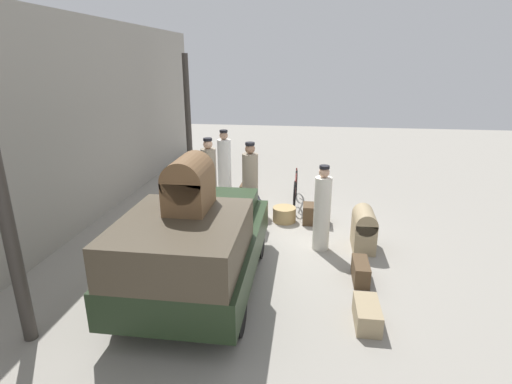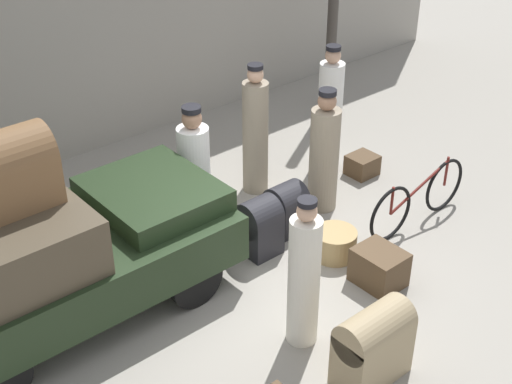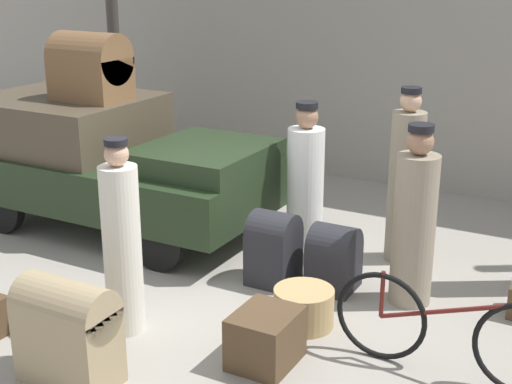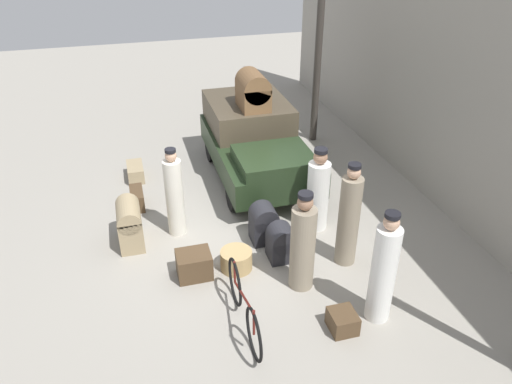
% 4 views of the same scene
% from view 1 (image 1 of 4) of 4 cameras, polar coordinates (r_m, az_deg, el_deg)
% --- Properties ---
extents(ground_plane, '(30.00, 30.00, 0.00)m').
position_cam_1_polar(ground_plane, '(8.47, 1.17, -6.59)').
color(ground_plane, gray).
extents(station_building_facade, '(16.00, 0.15, 4.50)m').
position_cam_1_polar(station_building_facade, '(9.17, -25.22, 8.35)').
color(station_building_facade, gray).
rests_on(station_building_facade, ground).
extents(canopy_pillar_left, '(0.17, 0.17, 3.75)m').
position_cam_1_polar(canopy_pillar_left, '(5.70, -32.33, -1.98)').
color(canopy_pillar_left, '#38332D').
rests_on(canopy_pillar_left, ground).
extents(canopy_pillar_right, '(0.17, 0.17, 3.75)m').
position_cam_1_polar(canopy_pillar_right, '(12.33, -9.67, 10.22)').
color(canopy_pillar_right, '#38332D').
rests_on(canopy_pillar_right, ground).
extents(truck, '(3.63, 1.86, 1.51)m').
position_cam_1_polar(truck, '(6.36, -8.58, -7.45)').
color(truck, black).
rests_on(truck, ground).
extents(bicycle, '(1.83, 0.04, 0.79)m').
position_cam_1_polar(bicycle, '(10.42, 5.66, 0.47)').
color(bicycle, black).
rests_on(bicycle, ground).
extents(wicker_basket, '(0.53, 0.53, 0.34)m').
position_cam_1_polar(wicker_basket, '(9.27, 4.06, -3.20)').
color(wicker_basket, tan).
rests_on(wicker_basket, ground).
extents(porter_standing_middle, '(0.41, 0.41, 1.62)m').
position_cam_1_polar(porter_standing_middle, '(8.60, -7.81, -1.09)').
color(porter_standing_middle, white).
rests_on(porter_standing_middle, ground).
extents(conductor_in_dark_uniform, '(0.35, 0.35, 1.85)m').
position_cam_1_polar(conductor_in_dark_uniform, '(9.59, -6.71, 1.81)').
color(conductor_in_dark_uniform, gray).
rests_on(conductor_in_dark_uniform, ground).
extents(porter_with_bicycle, '(0.39, 0.39, 1.70)m').
position_cam_1_polar(porter_with_bicycle, '(9.80, -0.84, 1.79)').
color(porter_with_bicycle, gray).
rests_on(porter_with_bicycle, ground).
extents(porter_carrying_trunk, '(0.36, 0.36, 1.82)m').
position_cam_1_polar(porter_carrying_trunk, '(10.84, -4.53, 3.72)').
color(porter_carrying_trunk, white).
rests_on(porter_carrying_trunk, ground).
extents(porter_lifting_near_truck, '(0.32, 0.32, 1.70)m').
position_cam_1_polar(porter_lifting_near_truck, '(7.82, 9.42, -2.76)').
color(porter_lifting_near_truck, silver).
rests_on(porter_lifting_near_truck, ground).
extents(trunk_umber_medium, '(0.68, 0.34, 0.32)m').
position_cam_1_polar(trunk_umber_medium, '(6.11, 15.57, -16.46)').
color(trunk_umber_medium, '#9E8966').
rests_on(trunk_umber_medium, ground).
extents(trunk_large_brown, '(0.41, 0.37, 0.30)m').
position_cam_1_polar(trunk_large_brown, '(11.03, -1.26, 0.30)').
color(trunk_large_brown, '#4C3823').
rests_on(trunk_large_brown, ground).
extents(suitcase_black_upright, '(0.64, 0.25, 0.35)m').
position_cam_1_polar(suitcase_black_upright, '(7.11, 14.71, -10.89)').
color(suitcase_black_upright, '#4C3823').
rests_on(suitcase_black_upright, ground).
extents(trunk_wicker_pale, '(0.46, 0.56, 0.44)m').
position_cam_1_polar(trunk_wicker_pale, '(9.24, 8.43, -3.12)').
color(trunk_wicker_pale, '#4C3823').
rests_on(trunk_wicker_pale, ground).
extents(suitcase_tan_flat, '(0.43, 0.46, 0.65)m').
position_cam_1_polar(suitcase_tan_flat, '(9.24, -0.96, -2.23)').
color(suitcase_tan_flat, '#232328').
rests_on(suitcase_tan_flat, ground).
extents(suitcase_small_leather, '(0.43, 0.46, 0.73)m').
position_cam_1_polar(suitcase_small_leather, '(8.67, -0.58, -3.31)').
color(suitcase_small_leather, '#232328').
rests_on(suitcase_small_leather, ground).
extents(trunk_barrel_dark, '(0.76, 0.42, 0.83)m').
position_cam_1_polar(trunk_barrel_dark, '(8.15, 15.17, -4.99)').
color(trunk_barrel_dark, '#9E8966').
rests_on(trunk_barrel_dark, ground).
extents(trunk_on_truck_roof, '(0.84, 0.58, 0.78)m').
position_cam_1_polar(trunk_on_truck_roof, '(5.81, -9.57, 1.18)').
color(trunk_on_truck_roof, brown).
rests_on(trunk_on_truck_roof, truck).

